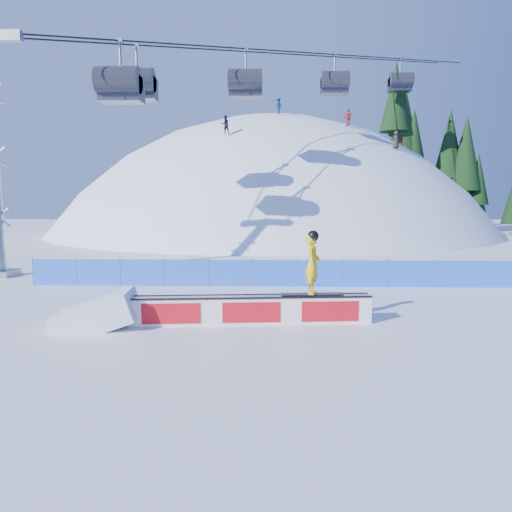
{
  "coord_description": "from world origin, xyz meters",
  "views": [
    {
      "loc": [
        -0.29,
        -15.66,
        3.82
      ],
      "look_at": [
        -0.73,
        -0.03,
        1.93
      ],
      "focal_mm": 32.0,
      "sensor_mm": 36.0,
      "label": 1
    }
  ],
  "objects": [
    {
      "name": "ground",
      "position": [
        0.0,
        0.0,
        0.0
      ],
      "size": [
        160.0,
        160.0,
        0.0
      ],
      "primitive_type": "plane",
      "color": "white",
      "rests_on": "ground"
    },
    {
      "name": "treeline",
      "position": [
        21.17,
        40.83,
        10.84
      ],
      "size": [
        19.35,
        12.28,
        21.16
      ],
      "color": "#362315",
      "rests_on": "ground"
    },
    {
      "name": "chairlift",
      "position": [
        4.74,
        27.49,
        16.89
      ],
      "size": [
        40.8,
        41.7,
        22.0
      ],
      "color": "gray",
      "rests_on": "ground"
    },
    {
      "name": "snow_hill",
      "position": [
        0.0,
        42.0,
        -18.0
      ],
      "size": [
        64.0,
        64.0,
        64.0
      ],
      "color": "white",
      "rests_on": "ground"
    },
    {
      "name": "distant_skiers",
      "position": [
        3.19,
        30.87,
        11.84
      ],
      "size": [
        17.06,
        8.41,
        5.89
      ],
      "color": "black",
      "rests_on": "ground"
    },
    {
      "name": "safety_fence",
      "position": [
        0.0,
        4.5,
        0.6
      ],
      "size": [
        22.05,
        0.05,
        1.3
      ],
      "color": "blue",
      "rests_on": "ground"
    },
    {
      "name": "snowboarder",
      "position": [
        1.08,
        -1.61,
        1.89
      ],
      "size": [
        1.96,
        0.77,
        2.02
      ],
      "rotation": [
        0.0,
        0.0,
        1.32
      ],
      "color": "black",
      "rests_on": "rail_box"
    },
    {
      "name": "rail_box",
      "position": [
        -0.84,
        -1.78,
        0.44
      ],
      "size": [
        7.54,
        1.18,
        0.9
      ],
      "rotation": [
        0.0,
        0.0,
        0.09
      ],
      "color": "white",
      "rests_on": "ground"
    },
    {
      "name": "snow_ramp",
      "position": [
        -5.52,
        -2.19,
        0.0
      ],
      "size": [
        2.62,
        1.77,
        1.56
      ],
      "primitive_type": null,
      "rotation": [
        0.0,
        -0.31,
        0.09
      ],
      "color": "white",
      "rests_on": "ground"
    }
  ]
}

